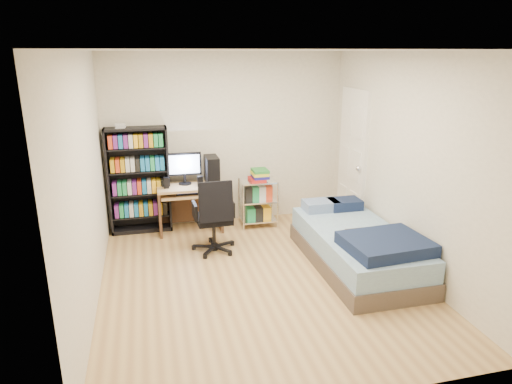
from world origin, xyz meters
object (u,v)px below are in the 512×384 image
object	(u,v)px
office_chair	(214,229)
bed	(358,247)
media_shelf	(139,179)
computer_desk	(195,189)

from	to	relation	value
office_chair	bed	world-z (taller)	office_chair
media_shelf	computer_desk	bearing A→B (deg)	-7.76
office_chair	bed	distance (m)	1.81
office_chair	bed	bearing A→B (deg)	-29.40
computer_desk	office_chair	xyz separation A→B (m)	(0.14, -0.87, -0.30)
computer_desk	office_chair	world-z (taller)	computer_desk
computer_desk	office_chair	size ratio (longest dim) A/B	1.15
media_shelf	bed	bearing A→B (deg)	-35.72
computer_desk	bed	world-z (taller)	computer_desk
bed	office_chair	bearing A→B (deg)	152.56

